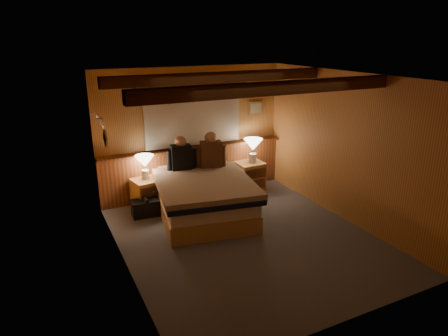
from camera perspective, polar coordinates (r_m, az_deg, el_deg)
floor at (r=6.15m, az=3.12°, el=-9.91°), size 4.20×4.20×0.00m
ceiling at (r=5.44m, az=3.57°, el=12.93°), size 4.20×4.20×0.00m
wall_back at (r=7.52m, az=-4.55°, el=5.15°), size 3.60×0.00×3.60m
wall_left at (r=5.09m, az=-14.65°, el=-1.93°), size 0.00×4.20×4.20m
wall_right at (r=6.72m, az=16.86°, el=2.81°), size 0.00×4.20×4.20m
wall_front at (r=4.11m, az=17.89°, el=-7.22°), size 3.60×0.00×3.60m
wainscot at (r=7.65m, az=-4.24°, el=-0.16°), size 3.60×0.23×0.94m
curtain_window at (r=7.38m, az=-4.41°, el=7.47°), size 2.18×0.09×1.11m
ceiling_beams at (r=5.58m, az=2.77°, el=12.15°), size 3.60×1.65×0.16m
coat_rail at (r=6.48m, az=-17.23°, el=6.48°), size 0.05×0.55×0.24m
framed_print at (r=8.01m, az=4.55°, el=8.53°), size 0.30×0.04×0.25m
bed at (r=6.73m, az=-2.93°, el=-4.08°), size 1.80×2.17×0.66m
nightstand_left at (r=7.19m, az=-10.84°, el=-3.59°), size 0.55×0.51×0.53m
nightstand_right at (r=7.91m, az=3.71°, el=-1.11°), size 0.51×0.46×0.55m
lamp_left at (r=7.03m, az=-11.27°, el=0.77°), size 0.33×0.33×0.43m
lamp_right at (r=7.73m, az=4.16°, el=3.16°), size 0.37×0.37×0.48m
person_left at (r=7.05m, az=-6.15°, el=1.77°), size 0.51×0.26×0.63m
person_right at (r=7.15m, az=-1.89°, el=2.24°), size 0.54×0.31×0.67m
duffel_bag at (r=6.92m, az=-11.11°, el=-5.56°), size 0.48×0.31×0.33m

